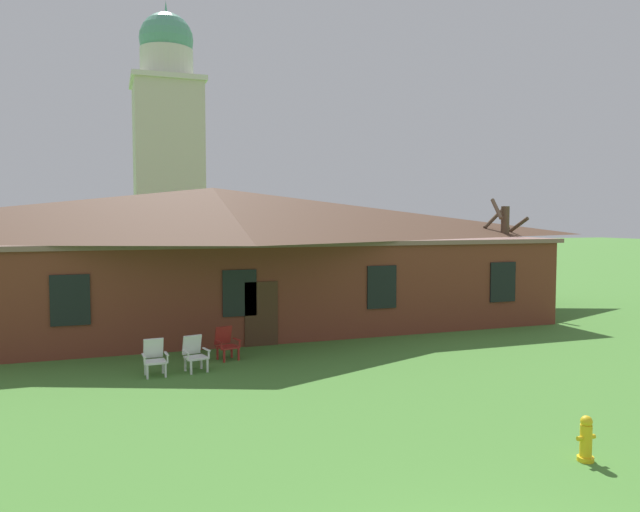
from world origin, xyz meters
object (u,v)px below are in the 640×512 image
at_px(lawn_chair_near_door, 194,353).
at_px(fire_hydrant, 586,439).
at_px(lawn_chair_by_porch, 154,356).
at_px(lawn_chair_left_end, 226,342).

bearing_deg(lawn_chair_near_door, fire_hydrant, -56.91).
distance_m(lawn_chair_by_porch, fire_hydrant, 10.53).
bearing_deg(lawn_chair_by_porch, fire_hydrant, -51.75).
bearing_deg(fire_hydrant, lawn_chair_by_porch, 128.25).
xyz_separation_m(lawn_chair_by_porch, lawn_chair_near_door, (1.06, 0.11, 0.00)).
xyz_separation_m(lawn_chair_by_porch, fire_hydrant, (6.52, -8.27, -0.12)).
distance_m(lawn_chair_by_porch, lawn_chair_left_end, 2.41).
height_order(lawn_chair_left_end, fire_hydrant, lawn_chair_left_end).
bearing_deg(fire_hydrant, lawn_chair_left_end, 115.05).
height_order(lawn_chair_by_porch, fire_hydrant, lawn_chair_by_porch).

